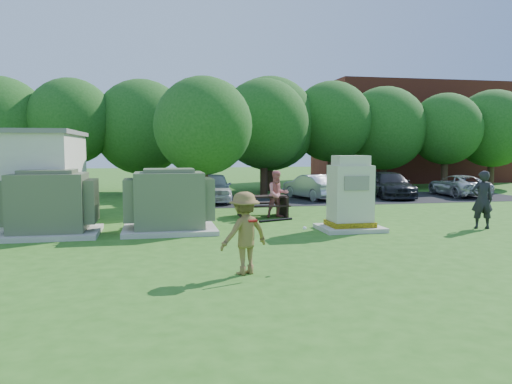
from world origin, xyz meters
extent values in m
plane|color=#2D6619|center=(0.00, 0.00, 0.00)|extent=(120.00, 120.00, 0.00)
cube|color=maroon|center=(18.00, 27.00, 4.00)|extent=(15.00, 8.00, 8.00)
cube|color=#232326|center=(7.00, 13.50, 0.01)|extent=(20.00, 6.00, 0.01)
cube|color=beige|center=(-6.50, 4.50, 0.07)|extent=(3.00, 2.40, 0.15)
cube|color=#586145|center=(-6.50, 4.50, 1.05)|extent=(2.20, 1.80, 1.80)
cube|color=#586145|center=(-6.50, 4.50, 2.01)|extent=(1.60, 1.30, 0.12)
cube|color=#586145|center=(-7.77, 4.50, 1.07)|extent=(0.32, 1.50, 1.35)
cube|color=#586145|center=(-5.23, 4.50, 1.07)|extent=(0.32, 1.50, 1.35)
cube|color=beige|center=(-2.80, 4.50, 0.07)|extent=(3.00, 2.40, 0.15)
cube|color=#5B6849|center=(-2.80, 4.50, 1.05)|extent=(2.20, 1.80, 1.80)
cube|color=#5B6849|center=(-2.80, 4.50, 2.01)|extent=(1.60, 1.30, 0.12)
cube|color=#5B6849|center=(-4.07, 4.50, 1.07)|extent=(0.32, 1.50, 1.35)
cube|color=#5B6849|center=(-1.53, 4.50, 1.07)|extent=(0.32, 1.50, 1.35)
cube|color=beige|center=(3.12, 3.59, 0.07)|extent=(2.05, 1.67, 0.14)
cube|color=yellow|center=(3.12, 3.59, 0.22)|extent=(1.44, 1.16, 0.17)
cube|color=beige|center=(3.12, 3.59, 1.24)|extent=(1.30, 1.02, 1.86)
cube|color=beige|center=(3.12, 3.59, 2.33)|extent=(1.07, 0.84, 0.33)
cube|color=gray|center=(3.12, 3.05, 1.61)|extent=(0.84, 0.04, 0.47)
cube|color=black|center=(0.95, 7.39, 0.81)|extent=(1.97, 0.77, 0.07)
cube|color=black|center=(0.95, 8.00, 0.48)|extent=(1.97, 0.27, 0.05)
cube|color=black|center=(0.95, 6.79, 0.48)|extent=(1.97, 0.27, 0.05)
cube|color=black|center=(0.09, 7.39, 0.41)|extent=(0.09, 1.48, 0.81)
cube|color=black|center=(1.80, 7.39, 0.41)|extent=(0.09, 1.48, 0.81)
imported|color=olive|center=(-1.36, -1.46, 0.90)|extent=(1.33, 1.09, 1.80)
imported|color=black|center=(7.65, 3.01, 0.99)|extent=(0.83, 0.66, 1.98)
imported|color=#D26F72|center=(1.49, 7.06, 0.93)|extent=(0.99, 0.82, 1.86)
imported|color=white|center=(-0.31, 13.37, 0.74)|extent=(2.17, 4.49, 1.48)
imported|color=silver|center=(5.04, 13.72, 0.66)|extent=(2.37, 4.26, 1.33)
imported|color=black|center=(9.59, 13.74, 0.69)|extent=(2.69, 5.00, 1.38)
imported|color=#BBBABF|center=(13.73, 13.56, 0.61)|extent=(2.40, 4.54, 1.22)
cylinder|color=black|center=(-0.69, -1.58, 1.18)|extent=(0.81, 0.36, 0.06)
cylinder|color=maroon|center=(-1.21, -1.60, 1.18)|extent=(0.23, 0.14, 0.06)
sphere|color=white|center=(0.07, -1.22, 0.92)|extent=(0.09, 0.09, 0.09)
cylinder|color=#47301E|center=(-12.00, 19.40, 1.20)|extent=(0.44, 0.44, 2.40)
sphere|color=#235B1C|center=(-12.00, 19.40, 4.08)|extent=(5.60, 5.60, 5.60)
cylinder|color=#47301E|center=(-8.00, 18.80, 1.40)|extent=(0.44, 0.44, 2.80)
sphere|color=#235B1C|center=(-8.00, 18.80, 4.30)|extent=(5.00, 5.00, 5.00)
cylinder|color=#47301E|center=(-4.00, 19.60, 1.15)|extent=(0.44, 0.44, 2.30)
sphere|color=#235B1C|center=(-4.00, 19.60, 4.04)|extent=(5.80, 5.80, 5.80)
cylinder|color=#47301E|center=(0.00, 18.70, 1.35)|extent=(0.44, 0.44, 2.70)
sphere|color=#235B1C|center=(0.00, 18.70, 4.32)|extent=(5.40, 5.40, 5.40)
cylinder|color=#47301E|center=(4.00, 19.30, 1.25)|extent=(0.44, 0.44, 2.50)
sphere|color=#235B1C|center=(4.00, 19.30, 4.30)|extent=(6.00, 6.00, 6.00)
cylinder|color=#47301E|center=(8.00, 18.90, 1.45)|extent=(0.44, 0.44, 2.90)
sphere|color=#235B1C|center=(8.00, 18.90, 4.46)|extent=(5.20, 5.20, 5.20)
cylinder|color=#47301E|center=(12.00, 19.50, 1.20)|extent=(0.44, 0.44, 2.40)
sphere|color=#235B1C|center=(12.00, 19.50, 4.08)|extent=(5.60, 5.60, 5.60)
cylinder|color=#47301E|center=(16.00, 18.60, 1.30)|extent=(0.44, 0.44, 2.60)
sphere|color=#235B1C|center=(16.00, 18.60, 4.04)|extent=(4.80, 4.80, 4.80)
cylinder|color=#47301E|center=(20.00, 19.20, 1.25)|extent=(0.44, 0.44, 2.50)
sphere|color=#235B1C|center=(20.00, 19.20, 4.12)|extent=(5.40, 5.40, 5.40)
cylinder|color=#47301E|center=(-1.00, 11.50, 1.20)|extent=(0.44, 0.44, 2.40)
sphere|color=#235B1C|center=(-1.00, 11.50, 3.78)|extent=(4.60, 4.60, 4.60)
cylinder|color=#47301E|center=(3.00, 16.50, 1.30)|extent=(0.44, 0.44, 2.60)
sphere|color=#235B1C|center=(3.00, 16.50, 4.16)|extent=(5.20, 5.20, 5.20)
camera|label=1|loc=(-3.24, -11.96, 2.73)|focal=35.00mm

